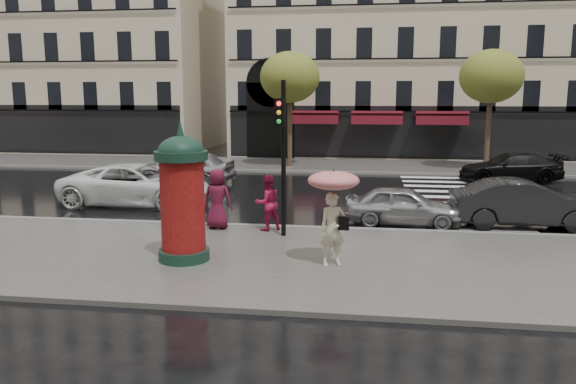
# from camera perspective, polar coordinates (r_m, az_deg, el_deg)

# --- Properties ---
(ground) EXTENTS (160.00, 160.00, 0.00)m
(ground) POSITION_cam_1_polar(r_m,az_deg,el_deg) (14.97, -1.63, -6.55)
(ground) COLOR black
(ground) RESTS_ON ground
(near_sidewalk) EXTENTS (90.00, 7.00, 0.12)m
(near_sidewalk) POSITION_cam_1_polar(r_m,az_deg,el_deg) (14.48, -1.97, -6.88)
(near_sidewalk) COLOR #474744
(near_sidewalk) RESTS_ON ground
(far_sidewalk) EXTENTS (90.00, 6.00, 0.12)m
(far_sidewalk) POSITION_cam_1_polar(r_m,az_deg,el_deg) (33.50, 3.81, 2.71)
(far_sidewalk) COLOR #474744
(far_sidewalk) RESTS_ON ground
(near_kerb) EXTENTS (90.00, 0.25, 0.14)m
(near_kerb) POSITION_cam_1_polar(r_m,az_deg,el_deg) (17.81, -0.02, -3.63)
(near_kerb) COLOR slate
(near_kerb) RESTS_ON ground
(far_kerb) EXTENTS (90.00, 0.25, 0.14)m
(far_kerb) POSITION_cam_1_polar(r_m,az_deg,el_deg) (30.53, 3.39, 2.04)
(far_kerb) COLOR slate
(far_kerb) RESTS_ON ground
(zebra_crossing) EXTENTS (3.60, 11.75, 0.01)m
(zebra_crossing) POSITION_cam_1_polar(r_m,az_deg,el_deg) (24.39, 16.33, -0.50)
(zebra_crossing) COLOR silver
(zebra_crossing) RESTS_ON ground
(bldg_far_left) EXTENTS (24.00, 14.00, 22.90)m
(bldg_far_left) POSITION_cam_1_polar(r_m,az_deg,el_deg) (50.95, -21.74, 17.20)
(bldg_far_left) COLOR #B7A88C
(bldg_far_left) RESTS_ON ground
(tree_far_left) EXTENTS (3.40, 3.40, 6.64)m
(tree_far_left) POSITION_cam_1_polar(r_m,az_deg,el_deg) (32.47, 0.19, 11.54)
(tree_far_left) COLOR #38281C
(tree_far_left) RESTS_ON ground
(tree_far_right) EXTENTS (3.40, 3.40, 6.64)m
(tree_far_right) POSITION_cam_1_polar(r_m,az_deg,el_deg) (32.83, 19.95, 10.94)
(tree_far_right) COLOR #38281C
(tree_far_right) RESTS_ON ground
(woman_umbrella) EXTENTS (1.24, 1.24, 2.39)m
(woman_umbrella) POSITION_cam_1_polar(r_m,az_deg,el_deg) (13.49, 4.62, -0.99)
(woman_umbrella) COLOR beige
(woman_umbrella) RESTS_ON near_sidewalk
(woman_red) EXTENTS (1.05, 1.00, 1.70)m
(woman_red) POSITION_cam_1_polar(r_m,az_deg,el_deg) (17.13, -2.11, -1.10)
(woman_red) COLOR #A91443
(woman_red) RESTS_ON near_sidewalk
(man_burgundy) EXTENTS (0.99, 0.72, 1.87)m
(man_burgundy) POSITION_cam_1_polar(r_m,az_deg,el_deg) (17.45, -7.18, -0.69)
(man_burgundy) COLOR #521026
(man_burgundy) RESTS_ON near_sidewalk
(morris_column) EXTENTS (1.31, 1.31, 3.53)m
(morris_column) POSITION_cam_1_polar(r_m,az_deg,el_deg) (14.13, -10.68, -0.18)
(morris_column) COLOR #122F22
(morris_column) RESTS_ON near_sidewalk
(traffic_light) EXTENTS (0.32, 0.44, 4.52)m
(traffic_light) POSITION_cam_1_polar(r_m,az_deg,el_deg) (16.10, -0.58, 4.98)
(traffic_light) COLOR black
(traffic_light) RESTS_ON near_sidewalk
(car_silver) EXTENTS (3.89, 1.82, 1.29)m
(car_silver) POSITION_cam_1_polar(r_m,az_deg,el_deg) (18.74, 11.64, -1.36)
(car_silver) COLOR #9FA0A4
(car_silver) RESTS_ON ground
(car_darkgrey) EXTENTS (4.65, 1.69, 1.52)m
(car_darkgrey) POSITION_cam_1_polar(r_m,az_deg,el_deg) (19.61, 22.88, -1.10)
(car_darkgrey) COLOR black
(car_darkgrey) RESTS_ON ground
(car_white) EXTENTS (5.80, 2.72, 1.60)m
(car_white) POSITION_cam_1_polar(r_m,az_deg,el_deg) (22.35, -15.08, 0.71)
(car_white) COLOR white
(car_white) RESTS_ON ground
(car_black) EXTENTS (4.98, 2.32, 1.41)m
(car_black) POSITION_cam_1_polar(r_m,az_deg,el_deg) (29.59, 21.66, 2.34)
(car_black) COLOR black
(car_black) RESTS_ON ground
(car_far_silver) EXTENTS (4.76, 2.20, 1.58)m
(car_far_silver) POSITION_cam_1_polar(r_m,az_deg,el_deg) (27.54, -10.29, 2.55)
(car_far_silver) COLOR #A1A2A6
(car_far_silver) RESTS_ON ground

